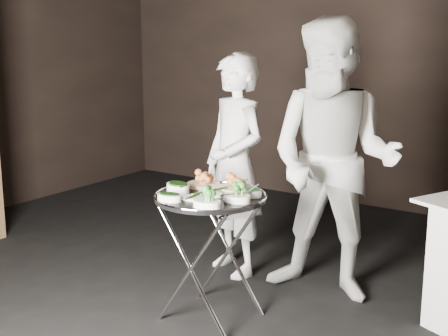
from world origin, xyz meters
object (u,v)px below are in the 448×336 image
Objects in this scene: waiter_left at (235,165)px; waiter_right at (333,161)px; serving_tray at (210,197)px; tray_stand at (211,251)px.

waiter_right is at bearing 23.13° from waiter_left.
waiter_left is 0.87× the size of waiter_right.
serving_tray is at bearing -128.28° from waiter_right.
tray_stand is 0.48× the size of waiter_left.
waiter_right reaches higher than waiter_left.
serving_tray is 0.90m from waiter_right.
tray_stand is 0.35m from serving_tray.
serving_tray is 0.42× the size of waiter_left.
serving_tray reaches higher than tray_stand.
waiter_left is 0.79m from waiter_right.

